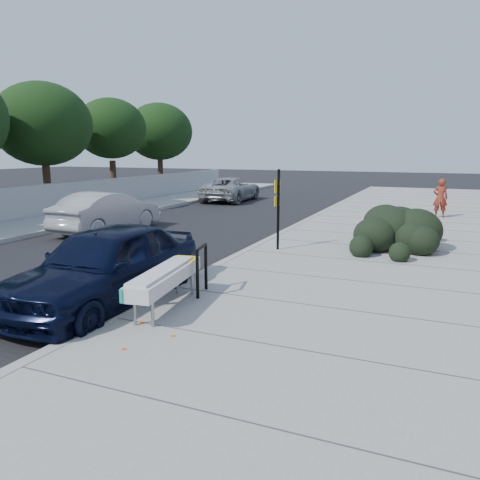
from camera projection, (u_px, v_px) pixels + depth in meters
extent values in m
plane|color=black|center=(173.00, 294.00, 9.90)|extent=(120.00, 120.00, 0.00)
cube|color=gray|center=(458.00, 264.00, 12.22)|extent=(11.20, 50.00, 0.15)
cube|color=gray|center=(29.00, 227.00, 18.09)|extent=(3.00, 50.00, 0.15)
cube|color=#9E9E99|center=(258.00, 246.00, 14.39)|extent=(0.22, 50.00, 0.17)
cube|color=#9E9E99|center=(59.00, 229.00, 17.50)|extent=(0.22, 50.00, 0.17)
cylinder|color=#332114|center=(48.00, 188.00, 22.65)|extent=(0.36, 0.36, 2.40)
ellipsoid|color=black|center=(43.00, 124.00, 22.08)|extent=(4.60, 4.60, 3.91)
cylinder|color=#332114|center=(114.00, 181.00, 27.15)|extent=(0.36, 0.36, 2.40)
ellipsoid|color=black|center=(111.00, 128.00, 26.59)|extent=(4.00, 4.00, 3.40)
cylinder|color=#332114|center=(161.00, 177.00, 31.66)|extent=(0.36, 0.36, 2.40)
ellipsoid|color=black|center=(159.00, 132.00, 31.10)|extent=(4.40, 4.40, 3.74)
cylinder|color=gray|center=(135.00, 312.00, 7.68)|extent=(0.05, 0.05, 0.46)
cylinder|color=gray|center=(153.00, 314.00, 7.60)|extent=(0.05, 0.05, 0.46)
cylinder|color=gray|center=(177.00, 282.00, 9.41)|extent=(0.05, 0.05, 0.46)
cylinder|color=gray|center=(192.00, 283.00, 9.33)|extent=(0.05, 0.05, 0.46)
cylinder|color=gray|center=(158.00, 285.00, 8.51)|extent=(0.31, 1.81, 0.04)
cylinder|color=gray|center=(174.00, 287.00, 8.43)|extent=(0.31, 1.81, 0.04)
cube|color=#B2B2B2|center=(166.00, 277.00, 8.44)|extent=(0.83, 2.44, 0.25)
cube|color=yellow|center=(185.00, 259.00, 9.31)|extent=(0.56, 0.55, 0.02)
cube|color=teal|center=(125.00, 294.00, 7.46)|extent=(0.09, 0.28, 0.23)
cylinder|color=black|center=(197.00, 275.00, 9.03)|extent=(0.06, 0.06, 0.95)
cylinder|color=black|center=(206.00, 267.00, 9.62)|extent=(0.06, 0.06, 0.95)
cylinder|color=black|center=(201.00, 247.00, 9.24)|extent=(0.19, 0.61, 0.06)
cube|color=black|center=(278.00, 210.00, 13.40)|extent=(0.07, 0.07, 2.32)
cube|color=yellow|center=(277.00, 186.00, 13.31)|extent=(0.09, 0.26, 0.37)
cube|color=yellow|center=(277.00, 201.00, 13.39)|extent=(0.09, 0.24, 0.29)
ellipsoid|color=black|center=(399.00, 225.00, 13.70)|extent=(1.87, 3.69, 1.38)
imported|color=black|center=(106.00, 265.00, 9.04)|extent=(1.92, 4.70, 1.60)
imported|color=#A2A3A7|center=(108.00, 212.00, 17.28)|extent=(1.76, 4.59, 1.49)
imported|color=#989B9D|center=(231.00, 189.00, 27.80)|extent=(2.59, 5.18, 1.41)
imported|color=maroon|center=(440.00, 198.00, 19.93)|extent=(0.66, 0.48, 1.66)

